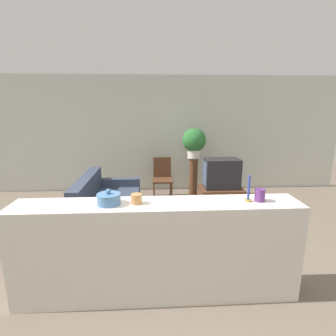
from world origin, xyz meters
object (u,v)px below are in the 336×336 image
(television, at_px, (221,173))
(potted_plant, at_px, (194,141))
(couch, at_px, (107,206))
(decorative_bowl, at_px, (109,199))
(wooden_chair, at_px, (162,176))

(television, distance_m, potted_plant, 1.01)
(couch, bearing_deg, potted_plant, 34.81)
(decorative_bowl, bearing_deg, wooden_chair, 78.46)
(couch, xyz_separation_m, potted_plant, (1.72, 1.20, 0.99))
(television, bearing_deg, couch, -167.76)
(couch, height_order, decorative_bowl, decorative_bowl)
(wooden_chair, relative_size, decorative_bowl, 3.80)
(couch, xyz_separation_m, television, (2.16, 0.47, 0.45))
(wooden_chair, bearing_deg, decorative_bowl, -101.54)
(couch, height_order, television, television)
(couch, relative_size, television, 2.47)
(wooden_chair, height_order, decorative_bowl, decorative_bowl)
(wooden_chair, distance_m, decorative_bowl, 3.28)
(potted_plant, relative_size, decorative_bowl, 2.78)
(couch, height_order, potted_plant, potted_plant)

